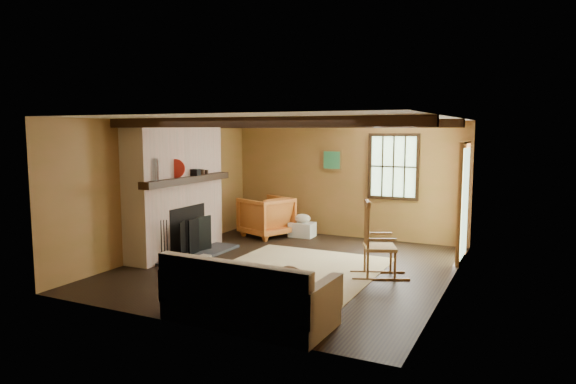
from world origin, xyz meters
The scene contains 10 objects.
ground centered at (0.00, 0.00, 0.00)m, with size 5.50×5.50×0.00m, color black.
room_envelope centered at (0.22, 0.26, 1.63)m, with size 5.02×5.52×2.44m.
fireplace centered at (-2.23, 0.00, 1.10)m, with size 1.02×2.30×2.40m.
rug centered at (0.20, -0.20, 0.00)m, with size 2.50×3.00×0.01m, color #CCBE88.
rocking_chair centered at (1.44, 0.11, 0.50)m, with size 0.96×0.75×1.18m.
sofa centered at (0.63, -2.41, 0.29)m, with size 2.01×0.95×0.80m.
firewood_pile centered at (-1.82, 2.42, 0.12)m, with size 0.66×0.12×0.24m.
laundry_basket centered at (-0.80, 2.31, 0.15)m, with size 0.50×0.38×0.30m, color white.
basket_pillow centered at (-0.80, 2.31, 0.39)m, with size 0.36×0.29×0.18m, color beige.
armchair centered at (-1.49, 2.00, 0.42)m, with size 0.90×0.93×0.84m, color #BF6026.
Camera 1 is at (3.54, -7.34, 2.22)m, focal length 32.00 mm.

